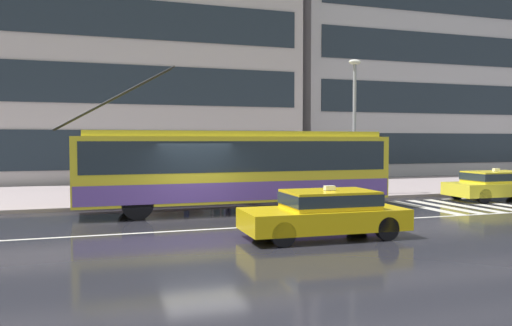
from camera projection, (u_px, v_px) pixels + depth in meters
ground_plane at (203, 223)px, 16.08m from camera, size 160.00×160.00×0.00m
sidewalk_slab at (164, 193)px, 24.65m from camera, size 80.00×10.00×0.14m
crosswalk_stripe_edge_near at (424, 207)px, 19.81m from camera, size 0.44×4.40×0.01m
crosswalk_stripe_inner_a at (443, 206)px, 20.09m from camera, size 0.44×4.40×0.01m
crosswalk_stripe_center at (462, 206)px, 20.37m from camera, size 0.44×4.40×0.01m
crosswalk_stripe_inner_b at (481, 205)px, 20.65m from camera, size 0.44×4.40×0.01m
crosswalk_stripe_edge_far at (498, 204)px, 20.92m from camera, size 0.44×4.40×0.01m
lane_centre_line at (212, 229)px, 14.94m from camera, size 72.00×0.14×0.01m
trolleybus at (236, 167)px, 18.86m from camera, size 12.02×2.60×5.19m
taxi_oncoming_near at (326, 211)px, 13.63m from camera, size 4.39×1.91×1.39m
taxi_ahead_of_bus at (498, 184)px, 22.21m from camera, size 4.67×1.88×1.39m
bus_shelter at (174, 153)px, 21.99m from camera, size 3.96×1.81×2.55m
pedestrian_at_shelter at (187, 163)px, 21.14m from camera, size 1.17×1.17×1.94m
pedestrian_approaching_curb at (226, 162)px, 20.91m from camera, size 1.39×1.39×1.95m
pedestrian_walking_past at (278, 159)px, 21.85m from camera, size 1.56×1.56×2.01m
street_lamp at (354, 114)px, 23.23m from camera, size 0.60×0.32×6.13m
office_tower_corner_left at (131, 17)px, 36.80m from camera, size 20.46×16.06×23.05m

